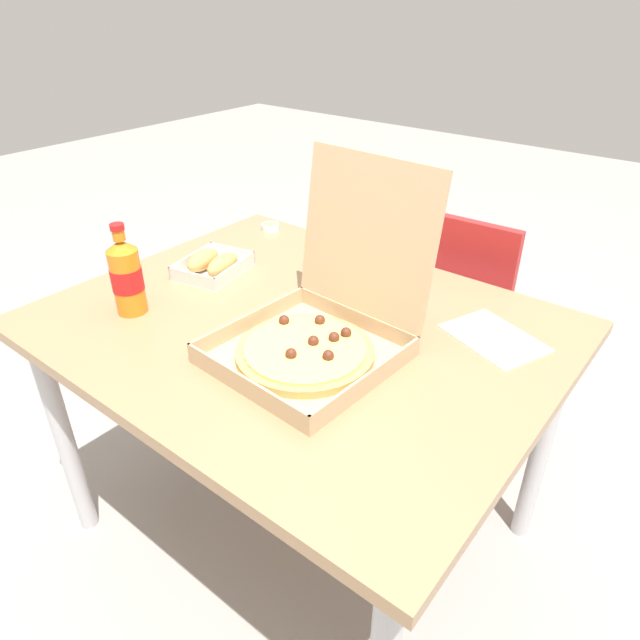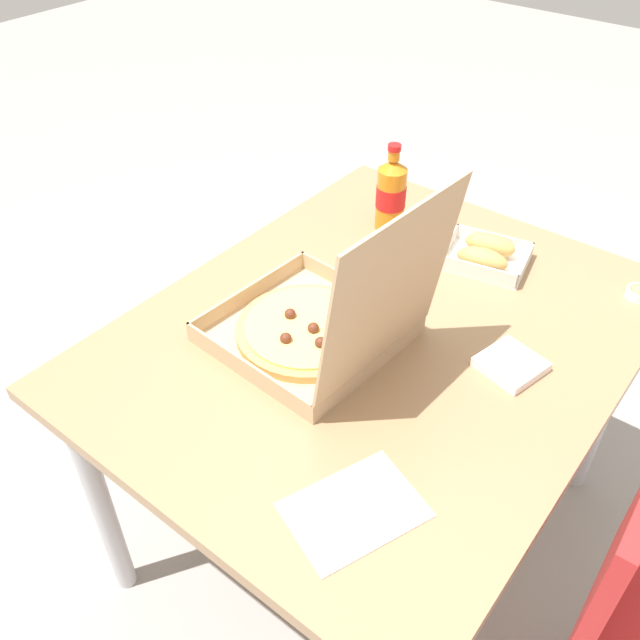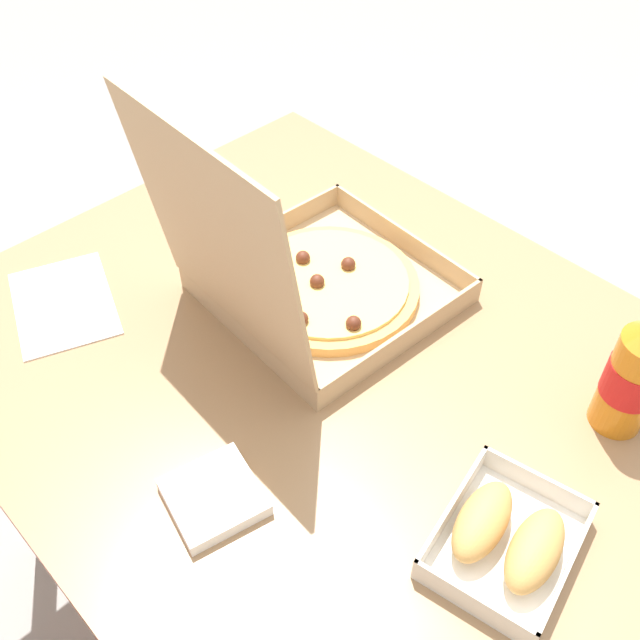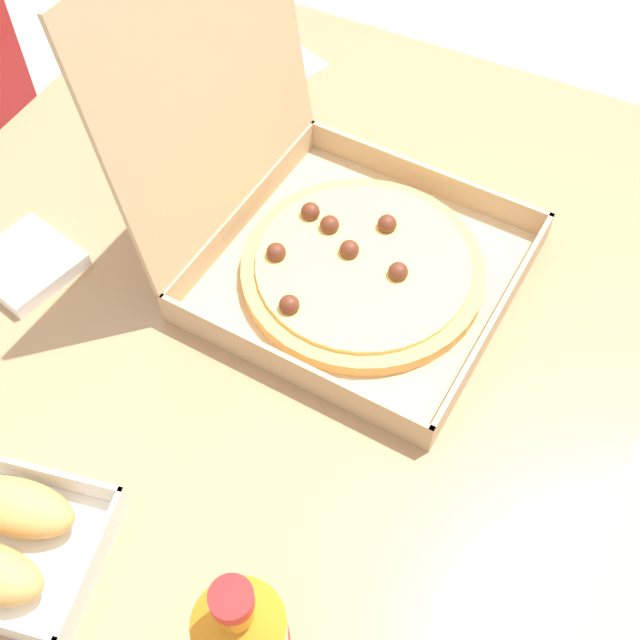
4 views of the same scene
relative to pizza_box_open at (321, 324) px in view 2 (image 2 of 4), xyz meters
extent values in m
plane|color=gray|center=(-0.11, 0.07, -0.77)|extent=(10.00, 10.00, 0.00)
cube|color=#997551|center=(-0.11, 0.07, -0.07)|extent=(1.16, 0.92, 0.03)
cylinder|color=#B7B7BC|center=(-0.62, -0.32, -0.43)|extent=(0.05, 0.05, 0.69)
cylinder|color=#B7B7BC|center=(0.40, -0.32, -0.43)|extent=(0.05, 0.05, 0.69)
cylinder|color=#B7B7BC|center=(-0.62, 0.46, -0.43)|extent=(0.05, 0.05, 0.69)
cube|color=red|center=(0.00, 0.65, -0.13)|extent=(0.36, 0.04, 0.38)
cylinder|color=#B2B2B7|center=(-0.17, 0.66, -0.56)|extent=(0.03, 0.03, 0.43)
cube|color=tan|center=(0.00, -0.04, -0.05)|extent=(0.36, 0.36, 0.01)
cube|color=tan|center=(-0.01, -0.21, -0.03)|extent=(0.34, 0.03, 0.04)
cube|color=tan|center=(-0.17, -0.03, -0.03)|extent=(0.03, 0.34, 0.04)
cube|color=tan|center=(0.17, -0.05, -0.03)|extent=(0.03, 0.34, 0.04)
cube|color=tan|center=(0.01, 0.13, -0.03)|extent=(0.34, 0.03, 0.04)
cube|color=tan|center=(0.01, 0.16, 0.16)|extent=(0.35, 0.08, 0.34)
cylinder|color=tan|center=(0.00, -0.04, -0.04)|extent=(0.29, 0.29, 0.02)
cylinder|color=#EAC666|center=(0.00, -0.04, -0.03)|extent=(0.26, 0.26, 0.01)
sphere|color=#562819|center=(0.00, -0.08, -0.02)|extent=(0.02, 0.02, 0.02)
sphere|color=#562819|center=(0.04, 0.05, -0.02)|extent=(0.02, 0.02, 0.02)
sphere|color=#562819|center=(0.06, -0.04, -0.02)|extent=(0.02, 0.02, 0.02)
sphere|color=#562819|center=(-0.04, 0.06, -0.02)|extent=(0.02, 0.02, 0.02)
sphere|color=#562819|center=(0.00, -0.02, -0.02)|extent=(0.02, 0.02, 0.02)
sphere|color=#562819|center=(0.03, 0.02, -0.02)|extent=(0.02, 0.02, 0.02)
sphere|color=#562819|center=(-0.10, 0.01, -0.02)|extent=(0.02, 0.02, 0.02)
cube|color=white|center=(-0.47, 0.12, -0.05)|extent=(0.19, 0.22, 0.00)
cube|color=silver|center=(-0.45, 0.03, -0.03)|extent=(0.15, 0.04, 0.03)
cube|color=silver|center=(-0.49, 0.21, -0.03)|extent=(0.15, 0.04, 0.03)
cube|color=silver|center=(-0.54, 0.11, -0.03)|extent=(0.04, 0.19, 0.03)
cube|color=silver|center=(-0.40, 0.14, -0.03)|extent=(0.04, 0.19, 0.03)
ellipsoid|color=tan|center=(-0.50, 0.12, -0.02)|extent=(0.08, 0.13, 0.05)
ellipsoid|color=tan|center=(-0.43, 0.13, -0.02)|extent=(0.08, 0.13, 0.05)
cylinder|color=orange|center=(-0.46, -0.14, 0.03)|extent=(0.07, 0.07, 0.16)
cone|color=orange|center=(-0.46, -0.14, 0.12)|extent=(0.07, 0.07, 0.02)
cylinder|color=orange|center=(-0.46, -0.14, 0.14)|extent=(0.03, 0.03, 0.02)
cylinder|color=red|center=(-0.46, -0.14, 0.16)|extent=(0.03, 0.03, 0.01)
cylinder|color=red|center=(-0.46, -0.14, 0.03)|extent=(0.07, 0.07, 0.06)
cube|color=white|center=(0.28, 0.29, -0.05)|extent=(0.25, 0.22, 0.00)
cube|color=white|center=(-0.17, 0.33, -0.04)|extent=(0.13, 0.13, 0.02)
cylinder|color=white|center=(-0.56, 0.45, -0.04)|extent=(0.06, 0.06, 0.02)
cylinder|color=#DBBC66|center=(-0.56, 0.45, -0.04)|extent=(0.05, 0.05, 0.01)
camera|label=1|loc=(0.64, -0.79, 0.63)|focal=31.71mm
camera|label=2|loc=(0.81, 0.64, 0.86)|focal=37.93mm
camera|label=3|loc=(-0.60, 0.57, 0.75)|focal=40.19mm
camera|label=4|loc=(-0.59, -0.28, 0.73)|focal=46.13mm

